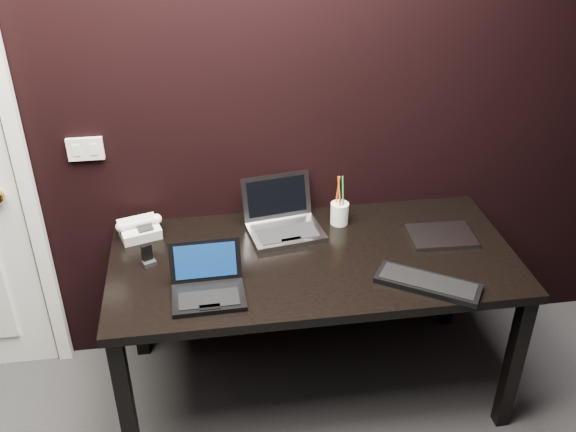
{
  "coord_description": "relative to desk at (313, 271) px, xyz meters",
  "views": [
    {
      "loc": [
        -0.14,
        -0.79,
        2.27
      ],
      "look_at": [
        0.18,
        1.35,
        0.98
      ],
      "focal_mm": 40.0,
      "sensor_mm": 36.0,
      "label": 1
    }
  ],
  "objects": [
    {
      "name": "wall_switch",
      "position": [
        -0.92,
        0.39,
        0.46
      ],
      "size": [
        0.15,
        0.02,
        0.1
      ],
      "color": "silver",
      "rests_on": "wall_back"
    },
    {
      "name": "desk_phone",
      "position": [
        -0.73,
        0.27,
        0.11
      ],
      "size": [
        0.21,
        0.19,
        0.1
      ],
      "color": "silver",
      "rests_on": "desk"
    },
    {
      "name": "silver_laptop",
      "position": [
        -0.1,
        0.22,
        0.12
      ],
      "size": [
        0.36,
        0.33,
        0.22
      ],
      "color": "#9A9A9F",
      "rests_on": "desk"
    },
    {
      "name": "ext_keyboard",
      "position": [
        0.41,
        -0.27,
        0.09
      ],
      "size": [
        0.42,
        0.34,
        0.03
      ],
      "color": "black",
      "rests_on": "desk"
    },
    {
      "name": "desk",
      "position": [
        0.0,
        0.0,
        0.0
      ],
      "size": [
        1.7,
        0.8,
        0.74
      ],
      "color": "black",
      "rests_on": "ground"
    },
    {
      "name": "pen_cup",
      "position": [
        0.16,
        0.25,
        0.13
      ],
      "size": [
        0.09,
        0.09,
        0.24
      ],
      "color": "white",
      "rests_on": "desk"
    },
    {
      "name": "wall_back",
      "position": [
        -0.3,
        0.4,
        0.64
      ],
      "size": [
        4.0,
        0.0,
        4.0
      ],
      "primitive_type": "plane",
      "rotation": [
        1.57,
        0.0,
        0.0
      ],
      "color": "black",
      "rests_on": "ground"
    },
    {
      "name": "mobile_phone",
      "position": [
        -0.69,
        0.05,
        0.11
      ],
      "size": [
        0.06,
        0.06,
        0.09
      ],
      "color": "black",
      "rests_on": "desk"
    },
    {
      "name": "closed_laptop",
      "position": [
        0.58,
        0.06,
        0.09
      ],
      "size": [
        0.29,
        0.21,
        0.02
      ],
      "color": "gray",
      "rests_on": "desk"
    },
    {
      "name": "netbook",
      "position": [
        -0.45,
        -0.19,
        0.11
      ],
      "size": [
        0.28,
        0.25,
        0.18
      ],
      "color": "black",
      "rests_on": "desk"
    }
  ]
}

